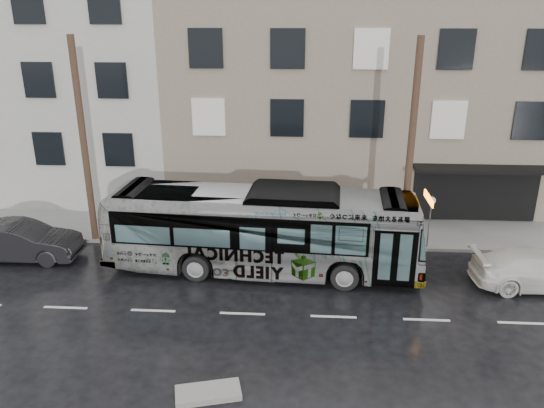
{
  "coord_description": "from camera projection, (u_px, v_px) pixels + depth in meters",
  "views": [
    {
      "loc": [
        2.06,
        -18.6,
        10.06
      ],
      "look_at": [
        0.73,
        2.5,
        2.31
      ],
      "focal_mm": 35.0,
      "sensor_mm": 36.0,
      "label": 1
    }
  ],
  "objects": [
    {
      "name": "building_taupe",
      "position": [
        356.0,
        94.0,
        30.72
      ],
      "size": [
        20.0,
        12.0,
        11.0
      ],
      "primitive_type": "cube",
      "color": "gray",
      "rests_on": "ground"
    },
    {
      "name": "slush_pile",
      "position": [
        208.0,
        393.0,
        14.67
      ],
      "size": [
        1.94,
        1.23,
        0.18
      ],
      "primitive_type": "cube",
      "rotation": [
        0.0,
        0.0,
        0.25
      ],
      "color": "#97948F",
      "rests_on": "ground"
    },
    {
      "name": "utility_pole_front",
      "position": [
        411.0,
        148.0,
        22.12
      ],
      "size": [
        0.3,
        0.3,
        9.0
      ],
      "primitive_type": "cylinder",
      "color": "#4E3627",
      "rests_on": "sidewalk"
    },
    {
      "name": "bus",
      "position": [
        262.0,
        230.0,
        21.28
      ],
      "size": [
        12.83,
        3.79,
        3.53
      ],
      "primitive_type": "imported",
      "rotation": [
        0.0,
        0.0,
        1.5
      ],
      "color": "#B2B2B2",
      "rests_on": "ground"
    },
    {
      "name": "ground",
      "position": [
        250.0,
        280.0,
        21.01
      ],
      "size": [
        120.0,
        120.0,
        0.0
      ],
      "primitive_type": "plane",
      "color": "black",
      "rests_on": "ground"
    },
    {
      "name": "utility_pole_rear",
      "position": [
        84.0,
        143.0,
        22.94
      ],
      "size": [
        0.3,
        0.3,
        9.0
      ],
      "primitive_type": "cylinder",
      "color": "#4E3627",
      "rests_on": "sidewalk"
    },
    {
      "name": "white_sedan",
      "position": [
        538.0,
        269.0,
        20.28
      ],
      "size": [
        5.09,
        2.25,
        1.45
      ],
      "primitive_type": "imported",
      "rotation": [
        0.0,
        0.0,
        1.61
      ],
      "color": "silver",
      "rests_on": "ground"
    },
    {
      "name": "dark_sedan",
      "position": [
        21.0,
        241.0,
        22.52
      ],
      "size": [
        4.98,
        1.83,
        1.63
      ],
      "primitive_type": "imported",
      "rotation": [
        0.0,
        0.0,
        1.59
      ],
      "color": "black",
      "rests_on": "ground"
    },
    {
      "name": "sign_post",
      "position": [
        429.0,
        222.0,
        23.19
      ],
      "size": [
        0.06,
        0.06,
        2.4
      ],
      "primitive_type": "cylinder",
      "color": "slate",
      "rests_on": "sidewalk"
    },
    {
      "name": "sidewalk",
      "position": [
        260.0,
        230.0,
        25.58
      ],
      "size": [
        90.0,
        3.6,
        0.15
      ],
      "primitive_type": "cube",
      "color": "gray",
      "rests_on": "ground"
    }
  ]
}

